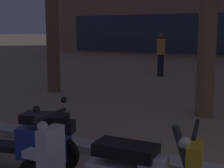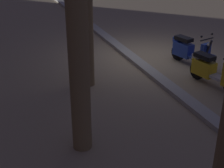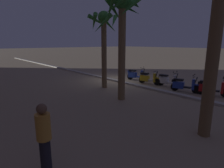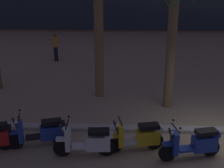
# 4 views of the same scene
# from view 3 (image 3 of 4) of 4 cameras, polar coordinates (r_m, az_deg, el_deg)

# --- Properties ---
(ground_plane) EXTENTS (200.00, 200.00, 0.00)m
(ground_plane) POSITION_cam_3_polar(r_m,az_deg,el_deg) (15.77, 1.84, 1.33)
(ground_plane) COLOR #9E896B
(curb_strip) EXTENTS (60.00, 0.36, 0.12)m
(curb_strip) POSITION_cam_3_polar(r_m,az_deg,el_deg) (15.38, 0.28, 1.28)
(curb_strip) COLOR #ADA89E
(curb_strip) RESTS_ON ground
(scooter_red_second_in_line) EXTENTS (1.76, 0.78, 1.17)m
(scooter_red_second_in_line) POSITION_cam_3_polar(r_m,az_deg,el_deg) (12.44, 28.06, -1.07)
(scooter_red_second_in_line) COLOR black
(scooter_red_second_in_line) RESTS_ON ground
(scooter_blue_mid_rear) EXTENTS (1.77, 0.77, 1.17)m
(scooter_blue_mid_rear) POSITION_cam_3_polar(r_m,az_deg,el_deg) (12.67, 21.04, -0.26)
(scooter_blue_mid_rear) COLOR black
(scooter_blue_mid_rear) RESTS_ON ground
(scooter_white_mid_front) EXTENTS (1.78, 0.56, 1.17)m
(scooter_white_mid_front) POSITION_cam_3_polar(r_m,az_deg,el_deg) (13.81, 16.60, 1.11)
(scooter_white_mid_front) COLOR black
(scooter_white_mid_front) RESTS_ON ground
(scooter_yellow_last_in_row) EXTENTS (1.74, 0.67, 1.04)m
(scooter_yellow_last_in_row) POSITION_cam_3_polar(r_m,az_deg,el_deg) (14.35, 10.97, 1.82)
(scooter_yellow_last_in_row) COLOR black
(scooter_yellow_last_in_row) RESTS_ON ground
(scooter_blue_mid_centre) EXTENTS (1.80, 0.72, 1.17)m
(scooter_blue_mid_centre) POSITION_cam_3_polar(r_m,az_deg,el_deg) (15.58, 7.23, 2.83)
(scooter_blue_mid_centre) COLOR black
(scooter_blue_mid_centre) RESTS_ON ground
(palm_tree_mid_walkway) EXTENTS (2.00, 2.11, 5.55)m
(palm_tree_mid_walkway) POSITION_cam_3_polar(r_m,az_deg,el_deg) (9.96, 3.20, 18.30)
(palm_tree_mid_walkway) COLOR olive
(palm_tree_mid_walkway) RESTS_ON ground
(palm_tree_far_corner) EXTENTS (2.08, 2.10, 5.10)m
(palm_tree_far_corner) POSITION_cam_3_polar(r_m,az_deg,el_deg) (12.74, -2.56, 15.62)
(palm_tree_far_corner) COLOR olive
(palm_tree_far_corner) RESTS_ON ground
(pedestrian_by_palm_tree) EXTENTS (0.34, 0.34, 1.76)m
(pedestrian_by_palm_tree) POSITION_cam_3_polar(r_m,az_deg,el_deg) (4.75, -20.19, -15.21)
(pedestrian_by_palm_tree) COLOR black
(pedestrian_by_palm_tree) RESTS_ON ground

